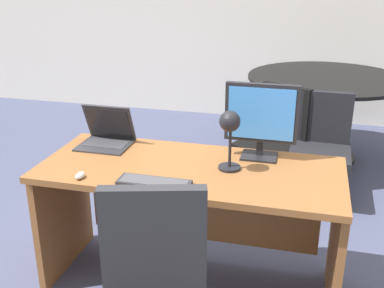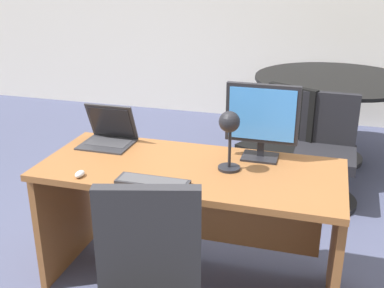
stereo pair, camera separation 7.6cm
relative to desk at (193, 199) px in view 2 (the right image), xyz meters
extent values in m
plane|color=#474C6B|center=(0.00, 1.45, -0.53)|extent=(12.00, 12.00, 0.00)
cube|color=silver|center=(0.00, 3.35, 0.87)|extent=(10.00, 0.10, 2.80)
cube|color=brown|center=(0.00, -0.05, 0.20)|extent=(1.64, 0.70, 0.04)
cube|color=brown|center=(-0.80, -0.05, -0.17)|extent=(0.04, 0.62, 0.72)
cube|color=brown|center=(0.80, -0.05, -0.17)|extent=(0.04, 0.62, 0.72)
cube|color=brown|center=(0.00, 0.21, -0.14)|extent=(1.44, 0.02, 0.50)
cube|color=black|center=(0.34, 0.18, 0.23)|extent=(0.20, 0.16, 0.01)
cube|color=black|center=(0.34, 0.19, 0.28)|extent=(0.04, 0.02, 0.09)
cube|color=black|center=(0.34, 0.18, 0.49)|extent=(0.40, 0.04, 0.33)
cube|color=#3F8CEA|center=(0.34, 0.16, 0.49)|extent=(0.36, 0.00, 0.29)
cube|color=#2D2D33|center=(-0.58, 0.13, 0.23)|extent=(0.30, 0.26, 0.01)
cube|color=#38383D|center=(-0.58, 0.15, 0.23)|extent=(0.26, 0.14, 0.00)
cube|color=#2D2D33|center=(-0.58, 0.21, 0.35)|extent=(0.30, 0.11, 0.23)
cube|color=black|center=(-0.58, 0.20, 0.35)|extent=(0.27, 0.08, 0.19)
cube|color=#2D2D33|center=(-0.12, -0.30, 0.23)|extent=(0.37, 0.12, 0.02)
cube|color=#47474C|center=(-0.12, -0.30, 0.24)|extent=(0.34, 0.10, 0.00)
ellipsoid|color=silver|center=(-0.51, -0.33, 0.24)|extent=(0.04, 0.07, 0.03)
cylinder|color=black|center=(0.21, -0.02, 0.23)|extent=(0.12, 0.12, 0.01)
cylinder|color=black|center=(0.21, -0.02, 0.35)|extent=(0.02, 0.02, 0.22)
sphere|color=black|center=(0.21, -0.05, 0.50)|extent=(0.11, 0.11, 0.11)
cube|color=#2D2D33|center=(0.02, -0.74, 0.19)|extent=(0.44, 0.18, 0.49)
cylinder|color=black|center=(0.74, 2.15, -0.51)|extent=(0.66, 0.66, 0.04)
cylinder|color=black|center=(0.74, 2.15, -0.12)|extent=(0.08, 0.08, 0.74)
cylinder|color=black|center=(0.74, 2.15, 0.26)|extent=(1.47, 1.47, 0.03)
cylinder|color=black|center=(0.71, 1.20, -0.51)|extent=(0.56, 0.56, 0.04)
cylinder|color=black|center=(0.71, 1.20, -0.33)|extent=(0.05, 0.05, 0.31)
cube|color=black|center=(0.71, 1.20, -0.14)|extent=(0.48, 0.48, 0.08)
cube|color=black|center=(0.72, 1.42, 0.11)|extent=(0.44, 0.07, 0.42)
cylinder|color=black|center=(0.31, 1.31, -0.51)|extent=(0.56, 0.56, 0.04)
cylinder|color=black|center=(0.31, 1.31, -0.34)|extent=(0.05, 0.05, 0.30)
cube|color=black|center=(0.31, 1.31, -0.15)|extent=(0.62, 0.62, 0.08)
cube|color=black|center=(0.41, 1.50, 0.11)|extent=(0.42, 0.25, 0.43)
camera|label=1|loc=(0.59, -2.31, 1.25)|focal=44.07mm
camera|label=2|loc=(0.66, -2.29, 1.25)|focal=44.07mm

